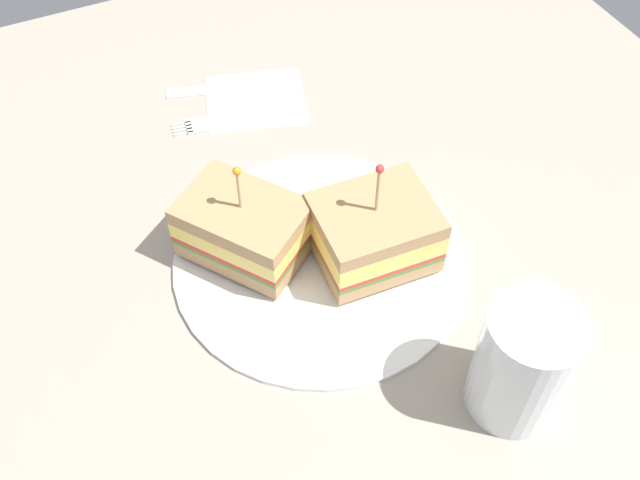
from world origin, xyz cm
name	(u,v)px	position (x,y,z in cm)	size (l,w,h in cm)	color
ground_plane	(320,268)	(0.00, 0.00, -1.00)	(93.19, 93.19, 2.00)	#9E9384
plate	(320,258)	(0.00, 0.00, 0.42)	(25.36, 25.36, 0.83)	white
sandwich_half_front	(374,232)	(-1.77, -4.15, 3.69)	(8.33, 9.97, 10.65)	tan
sandwich_half_back	(244,228)	(3.37, 5.47, 3.55)	(12.32, 11.62, 9.82)	tan
drink_glass	(522,367)	(-17.91, -7.41, 4.65)	(6.92, 6.92, 10.37)	beige
napkin	(255,99)	(22.14, -2.85, 0.07)	(10.12, 9.10, 0.15)	beige
fork	(221,121)	(20.49, 1.60, 0.17)	(3.10, 13.05, 0.35)	silver
knife	(219,88)	(25.37, -0.01, 0.18)	(4.58, 12.38, 0.35)	silver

